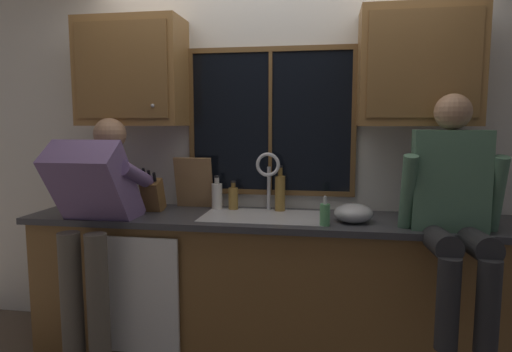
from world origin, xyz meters
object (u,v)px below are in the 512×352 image
object	(u,v)px
person_sitting_on_counter	(453,200)
mixing_bowl	(353,213)
soap_dispenser	(325,214)
bottle_green_glass	(217,195)
knife_block	(153,195)
person_standing	(95,215)
bottle_tall_clear	(233,198)
cutting_board	(194,183)
bottle_amber_small	(280,192)

from	to	relation	value
person_sitting_on_counter	mixing_bowl	distance (m)	0.57
soap_dispenser	bottle_green_glass	distance (m)	0.85
person_sitting_on_counter	bottle_green_glass	xyz separation A→B (m)	(-1.44, 0.46, -0.09)
knife_block	bottle_green_glass	xyz separation A→B (m)	(0.41, 0.15, -0.01)
person_standing	knife_block	world-z (taller)	person_standing
person_standing	knife_block	xyz separation A→B (m)	(0.24, 0.35, 0.07)
soap_dispenser	bottle_tall_clear	size ratio (longest dim) A/B	0.89
cutting_board	bottle_tall_clear	size ratio (longest dim) A/B	1.82
person_sitting_on_counter	bottle_green_glass	distance (m)	1.51
person_sitting_on_counter	knife_block	distance (m)	1.87
bottle_green_glass	bottle_tall_clear	distance (m)	0.12
person_standing	knife_block	size ratio (longest dim) A/B	4.83
soap_dispenser	bottle_green_glass	size ratio (longest dim) A/B	0.76
cutting_board	mixing_bowl	bearing A→B (deg)	-14.62
bottle_tall_clear	bottle_amber_small	distance (m)	0.33
cutting_board	person_standing	bearing A→B (deg)	-132.18
bottle_green_glass	cutting_board	bearing A→B (deg)	172.43
person_sitting_on_counter	bottle_tall_clear	xyz separation A→B (m)	(-1.32, 0.46, -0.10)
person_standing	knife_block	distance (m)	0.43
bottle_tall_clear	bottle_green_glass	bearing A→B (deg)	179.42
person_sitting_on_counter	person_standing	bearing A→B (deg)	-178.93
bottle_tall_clear	bottle_amber_small	xyz separation A→B (m)	(0.33, 0.00, 0.05)
cutting_board	soap_dispenser	xyz separation A→B (m)	(0.92, -0.41, -0.11)
person_sitting_on_counter	bottle_green_glass	bearing A→B (deg)	162.28
bottle_green_glass	bottle_amber_small	world-z (taller)	bottle_amber_small
person_standing	soap_dispenser	xyz separation A→B (m)	(1.40, 0.11, 0.03)
person_standing	soap_dispenser	bearing A→B (deg)	4.42
mixing_bowl	bottle_amber_small	size ratio (longest dim) A/B	0.75
cutting_board	mixing_bowl	distance (m)	1.14
soap_dispenser	person_standing	bearing A→B (deg)	-175.58
cutting_board	bottle_green_glass	xyz separation A→B (m)	(0.17, -0.02, -0.08)
person_sitting_on_counter	bottle_amber_small	size ratio (longest dim) A/B	4.04
person_standing	person_sitting_on_counter	xyz separation A→B (m)	(2.08, 0.04, 0.15)
soap_dispenser	bottle_tall_clear	bearing A→B (deg)	148.46
knife_block	bottle_green_glass	bearing A→B (deg)	20.45
bottle_green_glass	mixing_bowl	bearing A→B (deg)	-15.90
person_standing	person_sitting_on_counter	world-z (taller)	person_sitting_on_counter
soap_dispenser	bottle_amber_small	bearing A→B (deg)	128.31
person_standing	mixing_bowl	world-z (taller)	person_standing
cutting_board	soap_dispenser	bearing A→B (deg)	-24.10
knife_block	bottle_amber_small	bearing A→B (deg)	10.08
person_standing	bottle_tall_clear	bearing A→B (deg)	33.10
person_sitting_on_counter	bottle_tall_clear	distance (m)	1.40
person_sitting_on_counter	cutting_board	bearing A→B (deg)	163.33
person_sitting_on_counter	cutting_board	xyz separation A→B (m)	(-1.61, 0.48, -0.01)
mixing_bowl	bottle_tall_clear	size ratio (longest dim) A/B	1.17
cutting_board	mixing_bowl	xyz separation A→B (m)	(1.10, -0.29, -0.13)
person_standing	cutting_board	xyz separation A→B (m)	(0.47, 0.52, 0.14)
knife_block	person_sitting_on_counter	bearing A→B (deg)	-9.45
person_standing	cutting_board	world-z (taller)	person_standing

